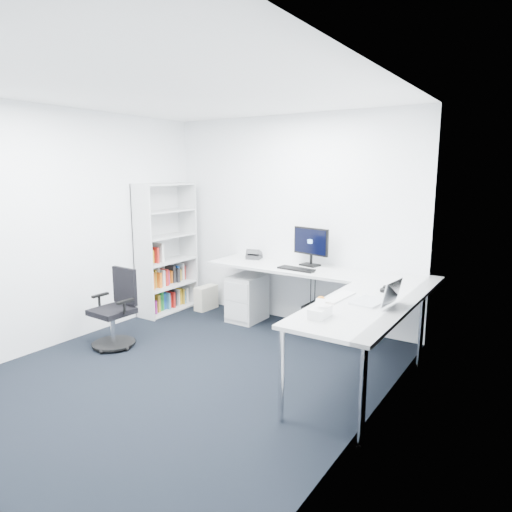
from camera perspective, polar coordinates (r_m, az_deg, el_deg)
The scene contains 21 objects.
ground at distance 4.73m, azimuth -8.78°, elevation -14.42°, with size 4.20×4.20×0.00m, color black.
ceiling at distance 4.35m, azimuth -9.85°, elevation 19.81°, with size 4.20×4.20×0.00m, color white.
wall_back at distance 6.05m, azimuth 4.27°, elevation 4.48°, with size 3.60×0.02×2.70m, color white.
wall_left at distance 5.70m, azimuth -22.80°, elevation 3.31°, with size 0.02×4.20×2.70m, color white.
wall_right at distance 3.41m, azimuth 13.68°, elevation -0.56°, with size 0.02×4.20×2.70m, color white.
l_desk at distance 5.37m, azimuth 5.66°, elevation -6.59°, with size 2.80×1.57×0.82m, color #B9BBBB, non-canonical shape.
drawer_pedestal at distance 6.17m, azimuth -1.12°, elevation -5.25°, with size 0.40×0.50×0.62m, color #B9BBBB.
bookshelf at distance 6.55m, azimuth -11.15°, elevation 0.93°, with size 0.36×0.91×1.83m, color silver, non-canonical shape.
task_chair at distance 5.46m, azimuth -17.58°, elevation -6.36°, with size 0.50×0.50×0.89m, color black, non-canonical shape.
black_pc_tower at distance 5.79m, azimuth 7.29°, elevation -7.69°, with size 0.17×0.38×0.37m, color black.
beige_pc_tower at distance 6.71m, azimuth -6.25°, elevation -5.21°, with size 0.16×0.36×0.34m, color beige.
power_strip at distance 5.78m, azimuth 10.15°, elevation -9.55°, with size 0.32×0.05×0.04m, color white.
monitor at distance 5.73m, azimuth 6.81°, elevation 1.21°, with size 0.52×0.17×0.50m, color black, non-canonical shape.
black_keyboard at distance 5.52m, azimuth 5.04°, elevation -1.62°, with size 0.45×0.16×0.02m, color black.
mouse at distance 5.37m, azimuth 6.87°, elevation -1.95°, with size 0.05×0.09×0.03m, color black.
desk_phone at distance 6.18m, azimuth -0.23°, elevation 0.25°, with size 0.19×0.19×0.13m, color #2A2A2C, non-canonical shape.
laptop at distance 4.25m, azimuth 13.97°, elevation -4.07°, with size 0.35×0.34×0.25m, color silver, non-canonical shape.
white_keyboard at distance 4.37m, azimuth 10.35°, elevation -5.07°, with size 0.13×0.47×0.02m, color white.
headphones at distance 4.74m, azimuth 15.92°, elevation -3.85°, with size 0.13×0.20×0.05m, color black, non-canonical shape.
orange_fruit at distance 4.11m, azimuth 8.13°, elevation -5.54°, with size 0.08×0.08×0.08m, color orange.
tissue_box at distance 3.78m, azimuth 8.00°, elevation -6.96°, with size 0.12×0.23×0.08m, color white.
Camera 1 is at (2.90, -3.16, 1.99)m, focal length 32.00 mm.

